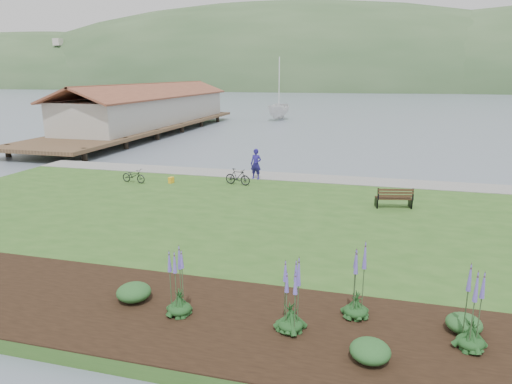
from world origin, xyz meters
TOP-DOWN VIEW (x-y plane):
  - ground at (0.00, 0.00)m, footprint 600.00×600.00m
  - lawn at (0.00, -2.00)m, footprint 34.00×20.00m
  - shoreline_path at (0.00, 6.90)m, footprint 34.00×2.20m
  - garden_bed at (3.00, -9.80)m, footprint 24.00×4.40m
  - far_hillside at (20.00, 170.00)m, footprint 580.00×80.00m
  - pier_pavilion at (-20.00, 27.52)m, footprint 8.00×36.00m
  - park_bench at (5.89, 1.74)m, footprint 1.73×0.99m
  - person at (-1.88, 5.87)m, footprint 0.84×0.63m
  - bicycle_a at (-8.43, 3.18)m, footprint 0.74×1.59m
  - bicycle_b at (-2.50, 4.22)m, footprint 0.70×1.58m
  - sailboat at (-8.87, 44.49)m, footprint 11.28×11.45m
  - pannier at (-6.31, 3.64)m, footprint 0.26×0.35m
  - echium_0 at (3.21, -9.87)m, footprint 0.62×0.62m
  - echium_1 at (4.70, -8.80)m, footprint 0.62×0.62m
  - echium_2 at (7.29, -9.55)m, footprint 0.62×0.62m
  - echium_4 at (0.29, -9.86)m, footprint 0.62×0.62m
  - shrub_0 at (-1.24, -9.48)m, footprint 0.94×0.94m
  - shrub_1 at (5.11, -10.60)m, footprint 0.89×0.89m
  - shrub_2 at (7.27, -8.84)m, footprint 0.85×0.85m

SIDE VIEW (x-z plane):
  - ground at x=0.00m, z-range 0.00..0.00m
  - far_hillside at x=20.00m, z-range -19.00..19.00m
  - sailboat at x=-8.87m, z-range -13.83..13.83m
  - lawn at x=0.00m, z-range 0.00..0.40m
  - shoreline_path at x=0.00m, z-range 0.40..0.43m
  - garden_bed at x=3.00m, z-range 0.40..0.44m
  - pannier at x=-6.31m, z-range 0.40..0.74m
  - shrub_2 at x=7.27m, z-range 0.44..0.86m
  - shrub_1 at x=5.11m, z-range 0.44..0.89m
  - shrub_0 at x=-1.24m, z-range 0.44..0.91m
  - bicycle_a at x=-8.43m, z-range 0.40..1.20m
  - bicycle_b at x=-2.50m, z-range 0.40..1.32m
  - park_bench at x=5.89m, z-range 0.40..1.41m
  - echium_2 at x=7.29m, z-range 0.18..2.26m
  - echium_0 at x=3.21m, z-range 0.29..2.35m
  - echium_1 at x=4.70m, z-range 0.17..2.46m
  - echium_4 at x=0.29m, z-range 0.23..2.46m
  - person at x=-1.88m, z-range 0.40..2.52m
  - pier_pavilion at x=-20.00m, z-range -0.06..5.34m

